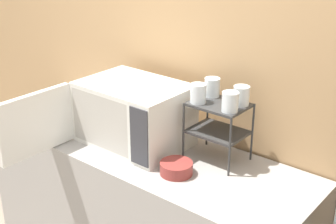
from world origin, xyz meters
TOP-DOWN VIEW (x-y plane):
  - wall_back at (0.00, 0.62)m, footprint 8.00×0.06m
  - counter at (0.00, 0.29)m, footprint 1.83×0.58m
  - microwave at (-0.06, 0.29)m, footprint 0.56×0.78m
  - dish_rack at (0.38, 0.42)m, footprint 0.27×0.20m
  - glass_front_left at (0.30, 0.37)m, footprint 0.07×0.07m
  - glass_back_right at (0.46, 0.47)m, footprint 0.07×0.07m
  - glass_front_right at (0.47, 0.38)m, footprint 0.07×0.07m
  - glass_back_left at (0.30, 0.48)m, footprint 0.07×0.07m
  - bowl at (0.32, 0.19)m, footprint 0.15×0.15m

SIDE VIEW (x-z plane):
  - counter at x=0.00m, z-range 0.00..0.92m
  - bowl at x=0.32m, z-range 0.92..0.98m
  - microwave at x=-0.06m, z-range 0.92..1.24m
  - dish_rack at x=0.38m, z-range 0.98..1.27m
  - glass_front_left at x=0.30m, z-range 1.21..1.30m
  - glass_back_right at x=0.46m, z-range 1.21..1.30m
  - glass_front_right at x=0.47m, z-range 1.21..1.30m
  - glass_back_left at x=0.30m, z-range 1.21..1.30m
  - wall_back at x=0.00m, z-range 0.00..2.60m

